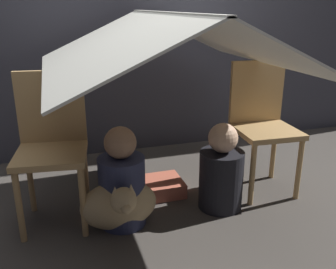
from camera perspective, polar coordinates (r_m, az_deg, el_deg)
The scene contains 9 objects.
ground_plane at distance 2.42m, azimuth 1.04°, elevation -12.22°, with size 8.80×8.80×0.00m, color #47423D.
wall_back at distance 3.26m, azimuth -6.09°, elevation 18.86°, with size 7.00×0.05×2.50m.
chair_left at distance 2.30m, azimuth -17.29°, elevation -1.02°, with size 0.45×0.45×0.90m.
chair_right at distance 2.68m, azimuth 14.14°, elevation 2.09°, with size 0.42×0.42×0.90m.
sheet_canopy at distance 2.21m, azimuth 0.00°, elevation 14.04°, with size 1.42×1.58×0.33m.
person_front at distance 2.24m, azimuth -7.02°, elevation -7.39°, with size 0.28×0.28×0.62m.
person_second at distance 2.43m, azimuth 8.12°, elevation -5.78°, with size 0.28×0.28×0.57m.
dog at distance 2.22m, azimuth -7.43°, elevation -10.54°, with size 0.45×0.37×0.36m.
floor_cushion at distance 2.65m, azimuth -1.64°, elevation -8.01°, with size 0.35×0.28×0.10m.
Camera 1 is at (-0.66, -1.96, 1.26)m, focal length 40.00 mm.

